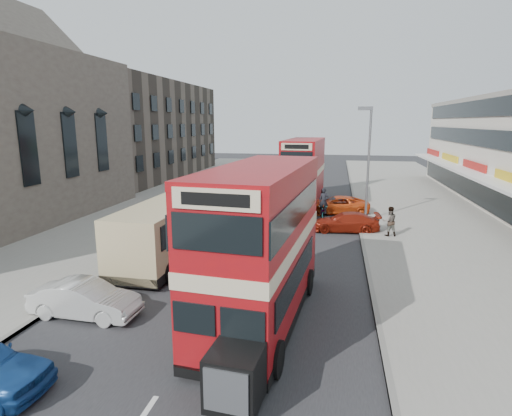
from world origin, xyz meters
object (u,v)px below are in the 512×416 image
Objects in this scene: street_lamp at (368,155)px; car_left_front at (85,299)px; car_right_a at (345,222)px; cyclist at (324,208)px; car_right_b at (337,205)px; coach at (176,224)px; bus_main at (261,245)px; pedestrian_near at (390,221)px; bus_second at (304,172)px.

street_lamp is 2.00× the size of car_left_front.
cyclist reaches higher than car_right_a.
car_right_b is at bearing -177.79° from car_right_a.
car_left_front is 0.82× the size of car_right_b.
car_left_front is at bearing -93.15° from coach.
bus_main is 13.77m from car_right_a.
car_right_a is 2.87m from pedestrian_near.
street_lamp reaches higher than coach.
car_right_a is at bearing -98.94° from bus_main.
bus_main is 9.06m from coach.
car_right_b is at bearing -93.36° from bus_main.
street_lamp reaches higher than car_right_a.
street_lamp is 20.87m from car_left_front.
bus_second is at bearing -160.47° from car_right_a.
car_right_a is at bearing -32.59° from car_left_front.
cyclist is (-1.56, 3.70, 0.12)m from car_right_a.
pedestrian_near reaches higher than car_right_b.
pedestrian_near is at bearing 64.54° from car_right_a.
car_right_b is at bearing -23.23° from car_left_front.
coach is 11.27m from car_right_a.
coach reaches higher than car_right_a.
street_lamp is 1.64× the size of car_right_b.
bus_main is 2.04× the size of car_right_b.
coach is 13.00m from pedestrian_near.
car_left_front is 2.17× the size of pedestrian_near.
cyclist is at bearing -90.85° from bus_main.
pedestrian_near is at bearing 126.83° from bus_second.
car_right_b is (-1.96, 2.35, -4.10)m from street_lamp.
coach is 4.76× the size of cyclist.
bus_main is at bearing 93.62° from bus_second.
street_lamp reaches higher than bus_main.
bus_main is 2.48× the size of car_left_front.
coach is 5.73× the size of pedestrian_near.
cyclist reaches higher than car_left_front.
bus_main is 21.22m from bus_second.
bus_second is 23.14m from car_left_front.
coach is at bearing 14.20° from pedestrian_near.
car_left_front is 17.14m from car_right_a.
car_right_b is 2.19× the size of cyclist.
car_right_a is 1.94× the size of cyclist.
bus_second is at bearing 134.36° from street_lamp.
coach is at bearing -41.59° from car_right_b.
car_right_b is 1.98m from cyclist.
bus_second is (-0.25, 21.22, 0.02)m from bus_main.
bus_main is at bearing -79.80° from car_left_front.
street_lamp is at bearing 42.60° from coach.
pedestrian_near is (1.24, -4.11, -3.70)m from street_lamp.
street_lamp is 3.60× the size of cyclist.
car_right_a is 2.34× the size of pedestrian_near.
pedestrian_near is at bearing -73.16° from street_lamp.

